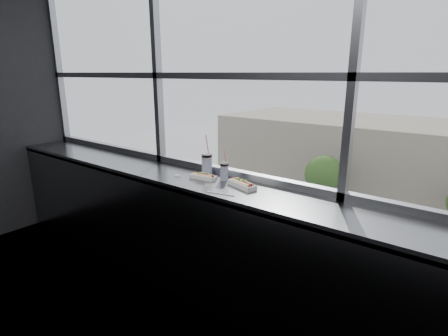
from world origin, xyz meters
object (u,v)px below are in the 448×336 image
Objects in this scene: hotdog_tray_left at (203,176)px; pedestrian_a at (351,212)px; soda_cup_left at (207,163)px; loose_straw at (221,194)px; car_far_b at (440,251)px; tree_left at (324,175)px; wrapper at (177,175)px; car_near_c at (390,300)px; car_near_b at (309,272)px; soda_cup_right at (224,170)px; hotdog_tray_right at (242,184)px; car_near_a at (193,231)px; car_far_a at (310,217)px.

hotdog_tray_left reaches higher than pedestrian_a.
loose_straw is at bearing -39.04° from soda_cup_left.
tree_left is at bearing 60.81° from car_far_b.
wrapper is 19.73m from car_near_c.
car_far_b is (0.53, 24.25, -11.10)m from hotdog_tray_left.
car_near_c reaches higher than pedestrian_a.
hotdog_tray_left is 26.68m from car_far_b.
loose_straw is 26.87m from car_far_b.
pedestrian_a is (-1.16, 11.32, 0.03)m from car_near_b.
wrapper is 20.46m from car_near_b.
wrapper is (-0.41, -0.18, -0.08)m from soda_cup_right.
hotdog_tray_right is 26.65m from car_far_b.
hotdog_tray_right reaches higher than hotdog_tray_left.
wrapper is at bearing -141.76° from car_near_a.
loose_straw reaches higher than car_near_b.
car_far_b is (6.11, 8.00, 0.03)m from car_near_b.
hotdog_tray_left is at bearing 13.74° from pedestrian_a.
car_near_b is (-5.96, 16.48, -11.10)m from loose_straw.
loose_straw is at bearing -80.46° from hotdog_tray_right.
wrapper is (-0.17, -0.22, -0.10)m from soda_cup_left.
hotdog_tray_left is at bearing -171.59° from car_near_c.
hotdog_tray_right is at bearing -152.58° from car_far_a.
loose_straw is 30.76m from pedestrian_a.
hotdog_tray_right is at bearing -161.61° from car_near_b.
tree_left is at bearing 17.04° from car_near_b.
hotdog_tray_right is at bearing -70.30° from tree_left.
hotdog_tray_right reaches higher than tree_left.
car_near_a is at bearing 88.11° from car_near_b.
car_near_b is at bearing 108.10° from wrapper.
car_near_c is at bearing 111.81° from hotdog_tray_right.
car_far_b is at bearing 88.19° from wrapper.
soda_cup_left is at bearing -176.14° from hotdog_tray_right.
pedestrian_a is (8.64, 11.32, 0.05)m from car_near_a.
loose_straw is at bearing -170.33° from car_near_c.
pedestrian_a is at bearing 92.50° from loose_straw.
car_near_b is 2.85× the size of pedestrian_a.
car_near_a is (-15.80, 16.23, -11.15)m from hotdog_tray_right.
car_near_b reaches higher than car_near_a.
soda_cup_right is 25.07m from car_near_a.
soda_cup_left is 0.06× the size of car_near_c.
pedestrian_a is at bearing -29.58° from car_far_a.
soda_cup_right is 0.45m from wrapper.
loose_straw is 25.37m from car_near_a.
car_near_c is 11.49m from car_far_a.
car_far_b is (0.15, 24.48, -11.08)m from loose_straw.
car_far_a is 4.92m from tree_left.
soda_cup_left is 0.07× the size of car_near_a.
soda_cup_right is 20.48m from car_near_b.
car_near_a is (-15.14, 16.33, -11.13)m from wrapper.
loose_straw is (0.21, -0.32, -0.08)m from soda_cup_right.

